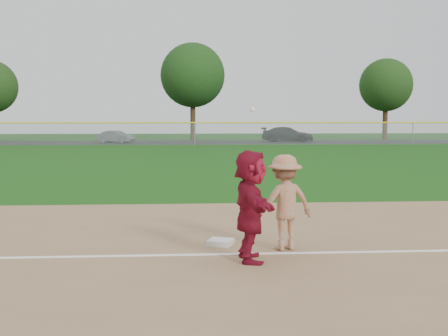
{
  "coord_description": "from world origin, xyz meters",
  "views": [
    {
      "loc": [
        -0.8,
        -10.18,
        2.32
      ],
      "look_at": [
        0.0,
        1.5,
        1.3
      ],
      "focal_mm": 45.0,
      "sensor_mm": 36.0,
      "label": 1
    }
  ],
  "objects": [
    {
      "name": "tree_3",
      "position": [
        22.0,
        52.8,
        6.16
      ],
      "size": [
        6.0,
        6.0,
        9.19
      ],
      "color": "#372314",
      "rests_on": "ground"
    },
    {
      "name": "tree_2",
      "position": [
        0.0,
        51.5,
        7.06
      ],
      "size": [
        7.0,
        7.0,
        10.58
      ],
      "color": "#362413",
      "rests_on": "ground"
    },
    {
      "name": "first_base_play",
      "position": [
        0.93,
        -0.5,
        0.86
      ],
      "size": [
        1.23,
        0.93,
        2.51
      ],
      "color": "gray",
      "rests_on": "infield_dirt"
    },
    {
      "name": "first_base",
      "position": [
        -0.17,
        -0.05,
        0.07
      ],
      "size": [
        0.55,
        0.55,
        0.1
      ],
      "primitive_type": "cube",
      "rotation": [
        0.0,
        0.0,
        -0.34
      ],
      "color": "silver",
      "rests_on": "infield_dirt"
    },
    {
      "name": "foul_line",
      "position": [
        0.0,
        -0.8,
        0.03
      ],
      "size": [
        60.0,
        0.1,
        0.01
      ],
      "primitive_type": "cube",
      "color": "white",
      "rests_on": "infield_dirt"
    },
    {
      "name": "car_mid",
      "position": [
        -7.56,
        45.0,
        0.61
      ],
      "size": [
        3.81,
        2.66,
        1.19
      ],
      "primitive_type": "imported",
      "rotation": [
        0.0,
        0.0,
        1.14
      ],
      "color": "slate",
      "rests_on": "parking_asphalt"
    },
    {
      "name": "outfield_fence",
      "position": [
        0.0,
        40.0,
        1.96
      ],
      "size": [
        110.0,
        0.12,
        110.0
      ],
      "color": "#999EA0",
      "rests_on": "ground"
    },
    {
      "name": "base_runner",
      "position": [
        0.24,
        -1.25,
        0.93
      ],
      "size": [
        0.56,
        1.69,
        1.81
      ],
      "primitive_type": "imported",
      "rotation": [
        0.0,
        0.0,
        1.58
      ],
      "color": "maroon",
      "rests_on": "infield_dirt"
    },
    {
      "name": "ground",
      "position": [
        0.0,
        0.0,
        0.0
      ],
      "size": [
        160.0,
        160.0,
        0.0
      ],
      "primitive_type": "plane",
      "color": "#14480D",
      "rests_on": "ground"
    },
    {
      "name": "parking_asphalt",
      "position": [
        0.0,
        46.0,
        0.01
      ],
      "size": [
        120.0,
        10.0,
        0.01
      ],
      "primitive_type": "cube",
      "color": "black",
      "rests_on": "ground"
    },
    {
      "name": "car_right",
      "position": [
        9.54,
        46.26,
        0.76
      ],
      "size": [
        5.58,
        3.42,
        1.51
      ],
      "primitive_type": "imported",
      "rotation": [
        0.0,
        0.0,
        1.3
      ],
      "color": "black",
      "rests_on": "parking_asphalt"
    }
  ]
}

